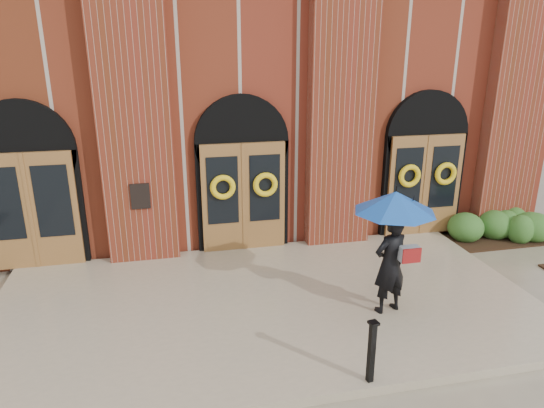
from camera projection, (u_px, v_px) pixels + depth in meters
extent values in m
plane|color=gray|center=(269.00, 313.00, 8.94)|extent=(90.00, 90.00, 0.00)
cube|color=tan|center=(267.00, 305.00, 9.05)|extent=(10.00, 5.30, 0.15)
cube|color=maroon|center=(213.00, 82.00, 16.08)|extent=(16.00, 12.00, 7.00)
cube|color=black|center=(140.00, 196.00, 10.25)|extent=(0.40, 0.05, 0.55)
cube|color=maroon|center=(133.00, 106.00, 9.90)|extent=(1.50, 0.45, 7.00)
cube|color=maroon|center=(341.00, 101.00, 10.82)|extent=(1.50, 0.45, 7.00)
cube|color=maroon|center=(517.00, 96.00, 11.73)|extent=(1.50, 0.45, 7.00)
cube|color=#915E2F|center=(30.00, 211.00, 10.09)|extent=(1.90, 0.10, 2.50)
cylinder|color=black|center=(22.00, 151.00, 9.82)|extent=(2.10, 0.22, 2.10)
cube|color=#915E2F|center=(244.00, 197.00, 11.01)|extent=(1.90, 0.10, 2.50)
cylinder|color=black|center=(242.00, 142.00, 10.74)|extent=(2.10, 0.22, 2.10)
cube|color=#915E2F|center=(424.00, 185.00, 11.92)|extent=(1.90, 0.10, 2.50)
cylinder|color=black|center=(426.00, 134.00, 11.66)|extent=(2.10, 0.22, 2.10)
torus|color=yellow|center=(223.00, 187.00, 10.70)|extent=(0.57, 0.13, 0.57)
torus|color=yellow|center=(265.00, 185.00, 10.90)|extent=(0.57, 0.13, 0.57)
torus|color=yellow|center=(410.00, 176.00, 11.62)|extent=(0.57, 0.13, 0.57)
torus|color=yellow|center=(446.00, 174.00, 11.82)|extent=(0.57, 0.13, 0.57)
imported|color=black|center=(390.00, 264.00, 8.46)|extent=(0.75, 0.59, 1.82)
cone|color=#1449A2|center=(395.00, 202.00, 8.09)|extent=(1.71, 1.71, 0.36)
cylinder|color=black|center=(397.00, 230.00, 8.21)|extent=(0.02, 0.02, 0.60)
cube|color=#A1A3A6|center=(409.00, 254.00, 8.30)|extent=(0.37, 0.25, 0.27)
cube|color=maroon|center=(412.00, 256.00, 8.21)|extent=(0.33, 0.11, 0.27)
cube|color=black|center=(371.00, 353.00, 6.76)|extent=(0.10, 0.10, 0.93)
cube|color=black|center=(374.00, 323.00, 6.61)|extent=(0.15, 0.15, 0.04)
ellipsoid|color=#2E591F|center=(482.00, 228.00, 12.07)|extent=(2.67, 1.07, 0.69)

